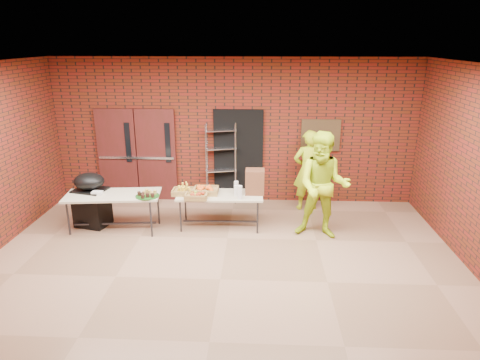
# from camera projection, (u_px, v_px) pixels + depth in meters

# --- Properties ---
(room) EXTENTS (8.08, 7.08, 3.28)m
(room) POSITION_uv_depth(u_px,v_px,m) (219.00, 182.00, 6.13)
(room) COLOR brown
(room) RESTS_ON ground
(double_doors) EXTENTS (1.78, 0.12, 2.10)m
(double_doors) POSITION_uv_depth(u_px,v_px,m) (137.00, 155.00, 9.67)
(double_doors) COLOR #4B1516
(double_doors) RESTS_ON room
(dark_doorway) EXTENTS (1.10, 0.06, 2.10)m
(dark_doorway) POSITION_uv_depth(u_px,v_px,m) (238.00, 156.00, 9.58)
(dark_doorway) COLOR black
(dark_doorway) RESTS_ON room
(bronze_plaque) EXTENTS (0.85, 0.04, 0.70)m
(bronze_plaque) POSITION_uv_depth(u_px,v_px,m) (321.00, 135.00, 9.33)
(bronze_plaque) COLOR #45331B
(bronze_plaque) RESTS_ON room
(wire_rack) EXTENTS (0.70, 0.37, 1.81)m
(wire_rack) POSITION_uv_depth(u_px,v_px,m) (221.00, 164.00, 9.51)
(wire_rack) COLOR #AAAAB1
(wire_rack) RESTS_ON room
(table_left) EXTENTS (1.85, 0.93, 0.73)m
(table_left) POSITION_uv_depth(u_px,v_px,m) (113.00, 197.00, 8.18)
(table_left) COLOR #B5A98A
(table_left) RESTS_ON room
(table_right) EXTENTS (1.68, 0.74, 0.68)m
(table_right) POSITION_uv_depth(u_px,v_px,m) (220.00, 197.00, 8.32)
(table_right) COLOR #B5A98A
(table_right) RESTS_ON room
(basket_bananas) EXTENTS (0.42, 0.33, 0.13)m
(basket_bananas) POSITION_uv_depth(u_px,v_px,m) (183.00, 191.00, 8.29)
(basket_bananas) COLOR #A68243
(basket_bananas) RESTS_ON table_right
(basket_oranges) EXTENTS (0.47, 0.36, 0.15)m
(basket_oranges) POSITION_uv_depth(u_px,v_px,m) (206.00, 190.00, 8.32)
(basket_oranges) COLOR #A68243
(basket_oranges) RESTS_ON table_right
(basket_apples) EXTENTS (0.42, 0.33, 0.13)m
(basket_apples) POSITION_uv_depth(u_px,v_px,m) (196.00, 195.00, 8.08)
(basket_apples) COLOR #A68243
(basket_apples) RESTS_ON table_right
(muffin_tray) EXTENTS (0.44, 0.44, 0.11)m
(muffin_tray) POSITION_uv_depth(u_px,v_px,m) (147.00, 194.00, 8.03)
(muffin_tray) COLOR #154713
(muffin_tray) RESTS_ON table_left
(napkin_box) EXTENTS (0.19, 0.13, 0.06)m
(napkin_box) POSITION_uv_depth(u_px,v_px,m) (97.00, 193.00, 8.13)
(napkin_box) COLOR silver
(napkin_box) RESTS_ON table_left
(coffee_dispenser) EXTENTS (0.36, 0.33, 0.48)m
(coffee_dispenser) POSITION_uv_depth(u_px,v_px,m) (255.00, 182.00, 8.28)
(coffee_dispenser) COLOR brown
(coffee_dispenser) RESTS_ON table_right
(cup_stack_front) EXTENTS (0.07, 0.07, 0.22)m
(cup_stack_front) POSITION_uv_depth(u_px,v_px,m) (236.00, 191.00, 8.16)
(cup_stack_front) COLOR silver
(cup_stack_front) RESTS_ON table_right
(cup_stack_mid) EXTENTS (0.09, 0.09, 0.27)m
(cup_stack_mid) POSITION_uv_depth(u_px,v_px,m) (240.00, 192.00, 8.01)
(cup_stack_mid) COLOR silver
(cup_stack_mid) RESTS_ON table_right
(cup_stack_back) EXTENTS (0.09, 0.09, 0.26)m
(cup_stack_back) POSITION_uv_depth(u_px,v_px,m) (236.00, 188.00, 8.28)
(cup_stack_back) COLOR silver
(cup_stack_back) RESTS_ON table_right
(covered_grill) EXTENTS (0.70, 0.63, 1.09)m
(covered_grill) POSITION_uv_depth(u_px,v_px,m) (91.00, 199.00, 8.42)
(covered_grill) COLOR black
(covered_grill) RESTS_ON room
(volunteer_woman) EXTENTS (0.71, 0.54, 1.75)m
(volunteer_woman) POSITION_uv_depth(u_px,v_px,m) (308.00, 170.00, 9.15)
(volunteer_woman) COLOR #B1D117
(volunteer_woman) RESTS_ON room
(volunteer_man) EXTENTS (1.11, 0.95, 2.00)m
(volunteer_man) POSITION_uv_depth(u_px,v_px,m) (323.00, 186.00, 7.80)
(volunteer_man) COLOR #B1D117
(volunteer_man) RESTS_ON room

